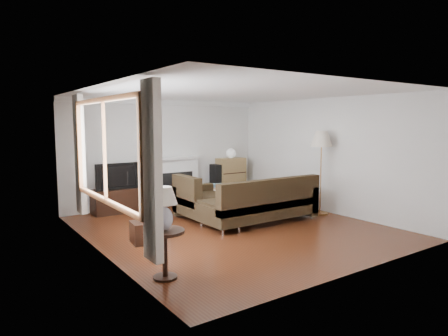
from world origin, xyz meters
TOP-DOWN VIEW (x-y plane):
  - room at (0.00, 0.00)m, footprint 5.10×5.60m
  - window at (-2.45, -0.20)m, footprint 0.12×2.74m
  - curtain_near at (-2.40, -1.72)m, footprint 0.10×0.35m
  - curtain_far at (-2.40, 1.32)m, footprint 0.10×0.35m
  - fireplace at (0.15, 2.64)m, footprint 1.40×0.26m
  - tv_stand at (-1.34, 2.48)m, footprint 1.06×0.48m
  - television at (-1.34, 2.48)m, footprint 0.99×0.13m
  - speaker_left at (-1.19, 2.54)m, footprint 0.34×0.37m
  - speaker_right at (1.32, 2.55)m, footprint 0.26×0.31m
  - bookshelf at (1.76, 2.53)m, footprint 0.76×0.36m
  - globe_lamp at (1.76, 2.53)m, footprint 0.25×0.25m
  - sectional_sofa at (0.66, 0.03)m, footprint 2.62×1.91m
  - coffee_table at (0.65, 1.33)m, footprint 1.36×1.02m
  - footstool at (-1.74, 0.07)m, footprint 0.47×0.47m
  - floor_lamp at (2.21, -0.15)m, footprint 0.53×0.53m
  - side_table at (-2.15, -1.50)m, footprint 0.50×0.50m
  - table_lamp at (-2.15, -1.50)m, footprint 0.33×0.33m

SIDE VIEW (x-z plane):
  - footstool at x=-1.74m, z-range 0.00..0.35m
  - coffee_table at x=0.65m, z-range 0.00..0.47m
  - tv_stand at x=-1.34m, z-range 0.00..0.53m
  - side_table at x=-2.15m, z-range 0.00..0.63m
  - sectional_sofa at x=0.66m, z-range 0.00..0.85m
  - speaker_right at x=1.32m, z-range 0.00..0.90m
  - speaker_left at x=-1.19m, z-range 0.00..0.90m
  - bookshelf at x=1.76m, z-range 0.00..1.04m
  - fireplace at x=0.15m, z-range 0.00..1.15m
  - television at x=-1.34m, z-range 0.53..1.10m
  - floor_lamp at x=2.21m, z-range 0.00..1.79m
  - table_lamp at x=-2.15m, z-range 0.63..1.16m
  - globe_lamp at x=1.76m, z-range 1.04..1.29m
  - room at x=0.00m, z-range -0.02..2.52m
  - curtain_near at x=-2.40m, z-range 0.35..2.45m
  - curtain_far at x=-2.40m, z-range 0.35..2.45m
  - window at x=-2.45m, z-range 0.78..2.32m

